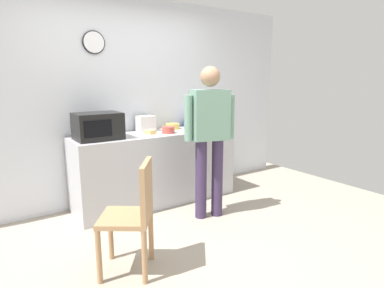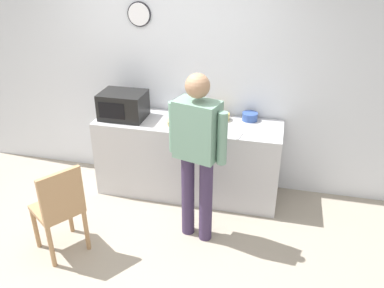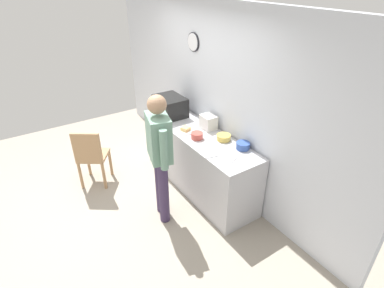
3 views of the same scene
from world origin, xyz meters
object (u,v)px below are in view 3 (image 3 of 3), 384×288
Objects in this scene: sandwich_plate at (186,130)px; fork_utensil at (235,159)px; microwave at (170,106)px; wooden_chair at (91,155)px; toaster at (208,122)px; spoon_utensil at (212,157)px; mixing_bowl at (243,146)px; person_standing at (160,151)px; cereal_bowl at (224,137)px; salad_bowl at (197,136)px.

fork_utensil is (0.94, 0.11, -0.02)m from sandwich_plate.
microwave reaches higher than wooden_chair.
spoon_utensil is at bearing -32.84° from toaster.
mixing_bowl is 0.28m from fork_utensil.
sandwich_plate reaches higher than wooden_chair.
spoon_utensil is 0.18× the size of wooden_chair.
person_standing is (0.42, -0.63, 0.08)m from sandwich_plate.
person_standing is at bearing -124.82° from fork_utensil.
microwave reaches higher than toaster.
cereal_bowl is at bearing 49.73° from wooden_chair.
cereal_bowl is at bearing 30.80° from sandwich_plate.
person_standing is 1.83× the size of wooden_chair.
person_standing reaches higher than toaster.
toaster reaches higher than cereal_bowl.
cereal_bowl reaches higher than sandwich_plate.
microwave is 0.62m from sandwich_plate.
wooden_chair is at bearing -144.46° from spoon_utensil.
microwave is 1.11m from cereal_bowl.
fork_utensil is 1.00× the size of spoon_utensil.
sandwich_plate is at bearing 172.53° from spoon_utensil.
fork_utensil is at bearing -60.81° from mixing_bowl.
mixing_bowl is 0.46m from spoon_utensil.
toaster is at bearing 60.33° from wooden_chair.
sandwich_plate is at bearing 123.64° from person_standing.
microwave is at bearing 170.80° from sandwich_plate.
mixing_bowl reaches higher than fork_utensil.
microwave is 1.39m from wooden_chair.
spoon_utensil is (1.35, -0.20, -0.15)m from microwave.
microwave is 0.74m from toaster.
cereal_bowl is at bearing 158.23° from fork_utensil.
toaster is (0.70, 0.22, -0.05)m from microwave.
microwave is at bearing -162.25° from toaster.
toaster is at bearing 17.75° from microwave.
microwave is 1.97× the size of sandwich_plate.
mixing_bowl reaches higher than cereal_bowl.
toaster is 1.01m from person_standing.
sandwich_plate is at bearing -9.20° from microwave.
microwave is 2.86× the size of mixing_bowl.
microwave is 2.66× the size of cereal_bowl.
toaster is 0.78m from spoon_utensil.
mixing_bowl is at bearing 83.32° from spoon_utensil.
fork_utensil is (0.45, -0.18, -0.03)m from cereal_bowl.
salad_bowl is at bearing 166.80° from spoon_utensil.
sandwich_plate is 0.15× the size of person_standing.
wooden_chair is at bearing -119.67° from toaster.
fork_utensil is (0.13, -0.24, -0.04)m from mixing_bowl.
fork_utensil is at bearing 48.70° from spoon_utensil.
spoon_utensil is 0.10× the size of person_standing.
cereal_bowl is 1.11× the size of fork_utensil.
mixing_bowl reaches higher than salad_bowl.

